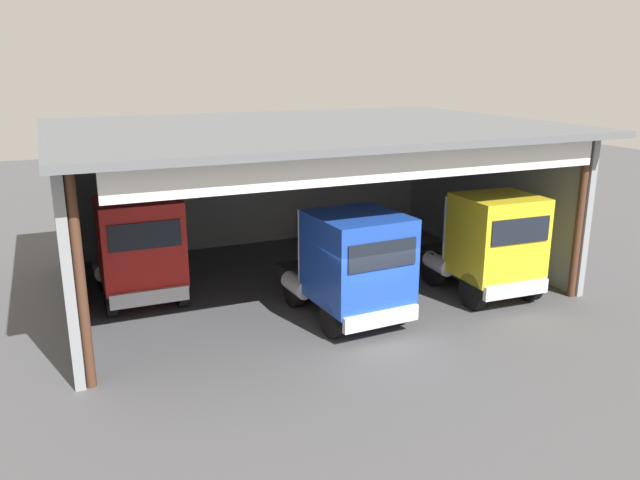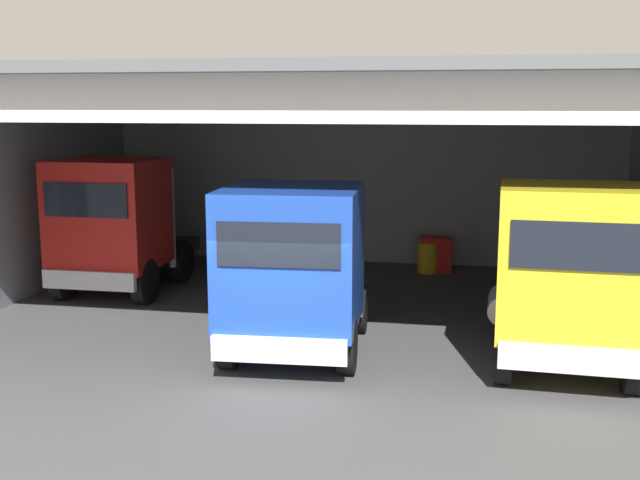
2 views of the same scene
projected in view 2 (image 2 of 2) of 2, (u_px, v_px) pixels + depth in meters
ground_plane at (281, 379)px, 13.64m from camera, size 80.00×80.00×0.00m
workshop_shed at (338, 141)px, 18.85m from camera, size 15.98×11.68×5.45m
truck_red_center_bay at (115, 224)px, 19.37m from camera, size 2.58×5.12×3.43m
truck_blue_left_bay at (294, 267)px, 14.59m from camera, size 2.81×5.45×3.28m
truck_yellow_yard_outside at (566, 276)px, 13.65m from camera, size 2.62×4.85×3.41m
oil_drum at (428, 258)px, 22.08m from camera, size 0.58×0.58×0.86m
tool_cart at (436, 254)px, 22.19m from camera, size 0.90×0.60×1.00m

